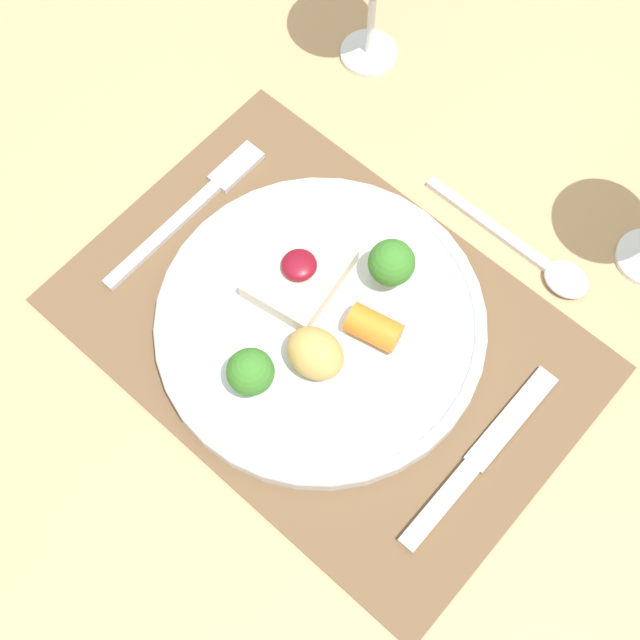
% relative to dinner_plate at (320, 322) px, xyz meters
% --- Properties ---
extents(ground_plane, '(8.00, 8.00, 0.00)m').
position_rel_dinner_plate_xyz_m(ground_plane, '(0.01, 0.00, -0.79)').
color(ground_plane, '#4C4742').
extents(dining_table, '(1.45, 1.25, 0.78)m').
position_rel_dinner_plate_xyz_m(dining_table, '(0.01, 0.00, -0.10)').
color(dining_table, tan).
rests_on(dining_table, ground_plane).
extents(placemat, '(0.46, 0.32, 0.00)m').
position_rel_dinner_plate_xyz_m(placemat, '(0.01, 0.00, -0.02)').
color(placemat, brown).
rests_on(placemat, dining_table).
extents(dinner_plate, '(0.30, 0.30, 0.07)m').
position_rel_dinner_plate_xyz_m(dinner_plate, '(0.00, 0.00, 0.00)').
color(dinner_plate, silver).
rests_on(dinner_plate, placemat).
extents(fork, '(0.02, 0.20, 0.01)m').
position_rel_dinner_plate_xyz_m(fork, '(-0.17, 0.02, -0.01)').
color(fork, silver).
rests_on(fork, placemat).
extents(knife, '(0.02, 0.20, 0.01)m').
position_rel_dinner_plate_xyz_m(knife, '(0.18, -0.01, -0.01)').
color(knife, silver).
rests_on(knife, placemat).
extents(spoon, '(0.18, 0.04, 0.01)m').
position_rel_dinner_plate_xyz_m(spoon, '(0.11, 0.19, -0.01)').
color(spoon, silver).
rests_on(spoon, dining_table).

